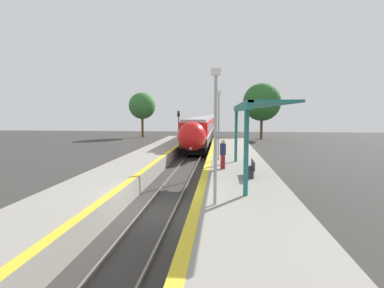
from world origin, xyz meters
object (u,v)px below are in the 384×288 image
(railway_signal, at_px, (179,126))
(lamppost_mid, at_px, (219,120))
(train, at_px, (208,124))
(platform_bench, at_px, (251,168))
(person_waiting, at_px, (223,154))
(lamppost_near, at_px, (216,128))

(railway_signal, distance_m, lamppost_mid, 15.32)
(train, height_order, platform_bench, train)
(person_waiting, bearing_deg, lamppost_mid, 95.11)
(person_waiting, bearing_deg, platform_bench, -54.15)
(train, bearing_deg, railway_signal, -95.87)
(platform_bench, relative_size, person_waiting, 0.92)
(platform_bench, bearing_deg, lamppost_near, -109.26)
(platform_bench, bearing_deg, train, 95.72)
(person_waiting, relative_size, lamppost_near, 0.36)
(railway_signal, bearing_deg, platform_bench, -71.07)
(person_waiting, xyz_separation_m, lamppost_near, (-0.32, -7.35, 1.96))
(platform_bench, relative_size, railway_signal, 0.35)
(train, relative_size, lamppost_mid, 13.35)
(person_waiting, distance_m, lamppost_mid, 4.06)
(railway_signal, xyz_separation_m, lamppost_near, (5.05, -25.32, 1.08))
(train, relative_size, lamppost_near, 13.35)
(train, xyz_separation_m, platform_bench, (4.41, -44.05, -0.70))
(platform_bench, relative_size, lamppost_near, 0.33)
(platform_bench, height_order, lamppost_mid, lamppost_mid)
(train, distance_m, lamppost_mid, 38.53)
(train, distance_m, lamppost_near, 49.40)
(lamppost_near, bearing_deg, railway_signal, 101.27)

